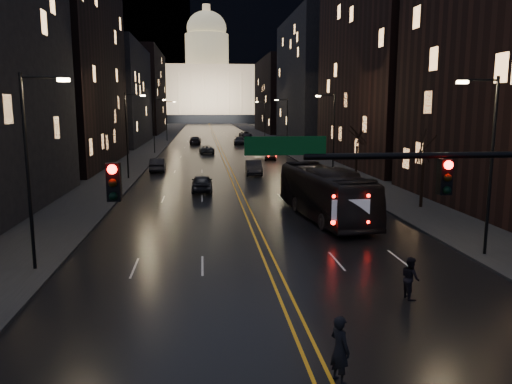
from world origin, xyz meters
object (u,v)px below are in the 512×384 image
object	(u,v)px
pedestrian_b	(410,278)
oncoming_car_b	(158,165)
receding_car_a	(254,168)
bus	(325,193)
pedestrian_a	(340,349)
oncoming_car_a	(202,183)

from	to	relation	value
pedestrian_b	oncoming_car_b	bearing A→B (deg)	13.43
oncoming_car_b	receding_car_a	bearing A→B (deg)	157.23
receding_car_a	pedestrian_b	distance (m)	37.36
receding_car_a	bus	bearing A→B (deg)	-81.36
oncoming_car_b	receding_car_a	size ratio (longest dim) A/B	0.98
oncoming_car_b	pedestrian_a	distance (m)	48.06
receding_car_a	pedestrian_a	xyz separation A→B (m)	(-2.05, -42.99, 0.15)
oncoming_car_a	pedestrian_b	bearing A→B (deg)	107.48
oncoming_car_a	pedestrian_b	distance (m)	27.83
bus	pedestrian_b	size ratio (longest dim) A/B	7.31
oncoming_car_b	oncoming_car_a	bearing A→B (deg)	107.53
bus	oncoming_car_b	distance (m)	30.07
bus	pedestrian_a	xyz separation A→B (m)	(-4.62, -20.39, -0.77)
receding_car_a	pedestrian_a	world-z (taller)	pedestrian_a
oncoming_car_a	pedestrian_a	size ratio (longest dim) A/B	2.40
pedestrian_b	pedestrian_a	bearing A→B (deg)	137.52
bus	receding_car_a	world-z (taller)	bus
oncoming_car_b	bus	bearing A→B (deg)	115.10
oncoming_car_b	pedestrian_a	world-z (taller)	pedestrian_a
receding_car_a	pedestrian_b	size ratio (longest dim) A/B	2.92
oncoming_car_b	pedestrian_a	size ratio (longest dim) A/B	2.52
oncoming_car_a	oncoming_car_b	distance (m)	15.81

